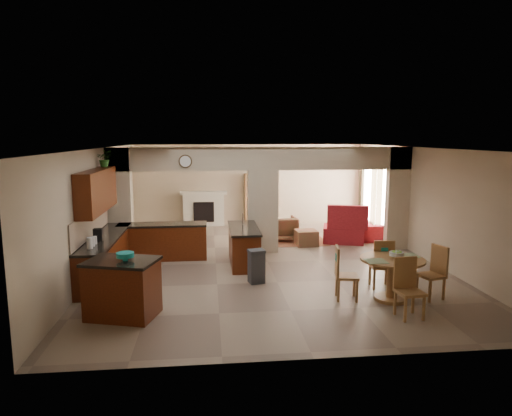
{
  "coord_description": "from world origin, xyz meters",
  "views": [
    {
      "loc": [
        -1.43,
        -10.85,
        3.08
      ],
      "look_at": [
        -0.26,
        0.3,
        1.31
      ],
      "focal_mm": 32.0,
      "sensor_mm": 36.0,
      "label": 1
    }
  ],
  "objects": [
    {
      "name": "floor",
      "position": [
        0.0,
        0.0,
        0.0
      ],
      "size": [
        10.0,
        10.0,
        0.0
      ],
      "primitive_type": "plane",
      "color": "#7F6D58",
      "rests_on": "ground"
    },
    {
      "name": "ceiling",
      "position": [
        0.0,
        0.0,
        2.8
      ],
      "size": [
        10.0,
        10.0,
        0.0
      ],
      "primitive_type": "plane",
      "rotation": [
        3.14,
        0.0,
        0.0
      ],
      "color": "white",
      "rests_on": "wall_back"
    },
    {
      "name": "wall_back",
      "position": [
        0.0,
        5.0,
        1.4
      ],
      "size": [
        8.0,
        0.0,
        8.0
      ],
      "primitive_type": "plane",
      "rotation": [
        1.57,
        0.0,
        0.0
      ],
      "color": "tan",
      "rests_on": "floor"
    },
    {
      "name": "wall_front",
      "position": [
        0.0,
        -5.0,
        1.4
      ],
      "size": [
        8.0,
        0.0,
        8.0
      ],
      "primitive_type": "plane",
      "rotation": [
        -1.57,
        0.0,
        0.0
      ],
      "color": "tan",
      "rests_on": "floor"
    },
    {
      "name": "wall_left",
      "position": [
        -4.0,
        0.0,
        1.4
      ],
      "size": [
        0.0,
        10.0,
        10.0
      ],
      "primitive_type": "plane",
      "rotation": [
        1.57,
        0.0,
        1.57
      ],
      "color": "tan",
      "rests_on": "floor"
    },
    {
      "name": "wall_right",
      "position": [
        4.0,
        0.0,
        1.4
      ],
      "size": [
        0.0,
        10.0,
        10.0
      ],
      "primitive_type": "plane",
      "rotation": [
        1.57,
        0.0,
        -1.57
      ],
      "color": "tan",
      "rests_on": "floor"
    },
    {
      "name": "partition_left_pier",
      "position": [
        -3.7,
        1.0,
        1.4
      ],
      "size": [
        0.6,
        0.25,
        2.8
      ],
      "primitive_type": "cube",
      "color": "tan",
      "rests_on": "floor"
    },
    {
      "name": "partition_center_pier",
      "position": [
        0.0,
        1.0,
        1.1
      ],
      "size": [
        0.8,
        0.25,
        2.2
      ],
      "primitive_type": "cube",
      "color": "tan",
      "rests_on": "floor"
    },
    {
      "name": "partition_right_pier",
      "position": [
        3.7,
        1.0,
        1.4
      ],
      "size": [
        0.6,
        0.25,
        2.8
      ],
      "primitive_type": "cube",
      "color": "tan",
      "rests_on": "floor"
    },
    {
      "name": "partition_header",
      "position": [
        0.0,
        1.0,
        2.5
      ],
      "size": [
        8.0,
        0.25,
        0.6
      ],
      "primitive_type": "cube",
      "color": "tan",
      "rests_on": "partition_center_pier"
    },
    {
      "name": "kitchen_counter",
      "position": [
        -3.26,
        -0.25,
        0.46
      ],
      "size": [
        2.52,
        3.29,
        1.48
      ],
      "color": "#3B1406",
      "rests_on": "floor"
    },
    {
      "name": "upper_cabinets",
      "position": [
        -3.82,
        -0.8,
        1.92
      ],
      "size": [
        0.35,
        2.4,
        0.9
      ],
      "primitive_type": "cube",
      "color": "#3B1406",
      "rests_on": "wall_left"
    },
    {
      "name": "peninsula",
      "position": [
        -0.6,
        -0.11,
        0.46
      ],
      "size": [
        0.7,
        1.85,
        0.91
      ],
      "color": "#3B1406",
      "rests_on": "floor"
    },
    {
      "name": "wall_clock",
      "position": [
        -2.0,
        0.85,
        2.45
      ],
      "size": [
        0.34,
        0.03,
        0.34
      ],
      "primitive_type": "cylinder",
      "rotation": [
        1.57,
        0.0,
        0.0
      ],
      "color": "#442F16",
      "rests_on": "partition_header"
    },
    {
      "name": "rug",
      "position": [
        1.2,
        2.1,
        0.01
      ],
      "size": [
        1.6,
        1.3,
        0.01
      ],
      "primitive_type": "cube",
      "color": "brown",
      "rests_on": "floor"
    },
    {
      "name": "fireplace",
      "position": [
        -1.6,
        4.83,
        0.61
      ],
      "size": [
        1.6,
        0.35,
        1.2
      ],
      "color": "beige",
      "rests_on": "floor"
    },
    {
      "name": "shelving_unit",
      "position": [
        0.35,
        4.82,
        0.9
      ],
      "size": [
        1.0,
        0.32,
        1.8
      ],
      "primitive_type": "cube",
      "color": "#A46F38",
      "rests_on": "floor"
    },
    {
      "name": "window_a",
      "position": [
        3.97,
        2.3,
        1.2
      ],
      "size": [
        0.02,
        0.9,
        1.9
      ],
      "primitive_type": "cube",
      "color": "white",
      "rests_on": "wall_right"
    },
    {
      "name": "window_b",
      "position": [
        3.97,
        4.0,
        1.2
      ],
      "size": [
        0.02,
        0.9,
        1.9
      ],
      "primitive_type": "cube",
      "color": "white",
      "rests_on": "wall_right"
    },
    {
      "name": "glazed_door",
      "position": [
        3.97,
        3.15,
        1.05
      ],
      "size": [
        0.02,
        0.7,
        2.1
      ],
      "primitive_type": "cube",
      "color": "white",
      "rests_on": "wall_right"
    },
    {
      "name": "drape_a_left",
      "position": [
        3.93,
        1.7,
        1.2
      ],
      "size": [
        0.1,
        0.28,
        2.3
      ],
      "primitive_type": "cube",
      "color": "#46211C",
      "rests_on": "wall_right"
    },
    {
      "name": "drape_a_right",
      "position": [
        3.93,
        2.9,
        1.2
      ],
      "size": [
        0.1,
        0.28,
        2.3
      ],
      "primitive_type": "cube",
      "color": "#46211C",
      "rests_on": "wall_right"
    },
    {
      "name": "drape_b_left",
      "position": [
        3.93,
        3.4,
        1.2
      ],
      "size": [
        0.1,
        0.28,
        2.3
      ],
      "primitive_type": "cube",
      "color": "#46211C",
      "rests_on": "wall_right"
    },
    {
      "name": "drape_b_right",
      "position": [
        3.93,
        4.6,
        1.2
      ],
      "size": [
        0.1,
        0.28,
        2.3
      ],
      "primitive_type": "cube",
      "color": "#46211C",
      "rests_on": "wall_right"
    },
    {
      "name": "ceiling_fan",
      "position": [
        1.5,
        3.0,
        2.56
      ],
      "size": [
        1.0,
        1.0,
        0.1
      ],
      "primitive_type": "cylinder",
      "color": "white",
      "rests_on": "ceiling"
    },
    {
      "name": "kitchen_island",
      "position": [
        -2.92,
        -3.15,
        0.51
      ],
      "size": [
        1.35,
        1.12,
        1.01
      ],
      "rotation": [
        0.0,
        0.0,
        -0.28
      ],
      "color": "#3B1406",
      "rests_on": "floor"
    },
    {
      "name": "teal_bowl",
      "position": [
        -2.85,
        -3.2,
        1.07
      ],
      "size": [
        0.3,
        0.3,
        0.14
      ],
      "primitive_type": "cylinder",
      "color": "teal",
      "rests_on": "kitchen_island"
    },
    {
      "name": "trash_can",
      "position": [
        -0.45,
        -1.58,
        0.33
      ],
      "size": [
        0.36,
        0.33,
        0.66
      ],
      "primitive_type": "cube",
      "rotation": [
        0.0,
        0.0,
        0.23
      ],
      "color": "#323234",
      "rests_on": "floor"
    },
    {
      "name": "dining_table",
      "position": [
        1.98,
        -2.87,
        0.53
      ],
      "size": [
        1.2,
        1.2,
        0.82
      ],
      "color": "#A46F38",
      "rests_on": "floor"
    },
    {
      "name": "fruit_bowl",
      "position": [
        2.06,
        -2.88,
        0.89
      ],
      "size": [
        0.27,
        0.27,
        0.14
      ],
      "primitive_type": "cylinder",
      "color": "#71BA27",
      "rests_on": "dining_table"
    },
    {
      "name": "sofa",
      "position": [
        3.3,
        2.87,
        0.35
      ],
      "size": [
        2.42,
        1.01,
        0.7
      ],
      "primitive_type": "imported",
      "rotation": [
        0.0,
        0.0,
        1.54
      ],
      "color": "maroon",
      "rests_on": "floor"
    },
    {
      "name": "chaise",
      "position": [
        2.49,
        1.93,
        0.23
      ],
      "size": [
        1.36,
        1.21,
        0.46
      ],
      "primitive_type": "cube",
      "rotation": [
        0.0,
        0.0,
        -0.28
      ],
      "color": "maroon",
      "rests_on": "floor"
    },
    {
      "name": "armchair",
      "position": [
        0.77,
        2.33,
        0.36
      ],
      "size": [
        0.82,
        0.85,
        0.72
      ],
      "primitive_type": "imported",
      "rotation": [
        0.0,
        0.0,
        3.22
      ],
      "color": "maroon",
      "rests_on": "floor"
    },
    {
      "name": "ottoman",
      "position": [
        1.32,
        1.64,
        0.22
      ],
      "size": [
        0.62,
        0.62,
        0.43
      ],
      "primitive_type": "cube",
      "rotation": [
        0.0,
        0.0,
        0.05
      ],
      "color": "maroon",
      "rests_on": "floor"
    },
    {
      "name": "plant",
      "position": [
        -3.82,
        0.11,
        2.56
      ],
      "size": [
        0.41,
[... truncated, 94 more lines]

